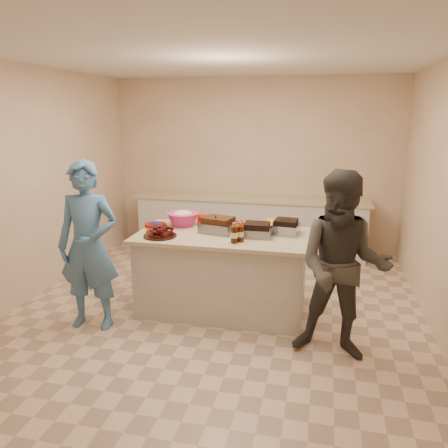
% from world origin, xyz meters
% --- Properties ---
extents(room, '(4.50, 5.00, 2.70)m').
position_xyz_m(room, '(0.00, 0.00, 0.00)').
color(room, beige).
rests_on(room, ground).
extents(back_counter, '(3.60, 0.64, 0.90)m').
position_xyz_m(back_counter, '(0.00, 2.20, 0.45)').
color(back_counter, beige).
rests_on(back_counter, ground).
extents(island, '(1.88, 0.99, 0.89)m').
position_xyz_m(island, '(0.05, 0.08, 0.00)').
color(island, beige).
rests_on(island, ground).
extents(rib_platter, '(0.36, 0.36, 0.14)m').
position_xyz_m(rib_platter, '(-0.58, -0.17, 0.89)').
color(rib_platter, '#3A0503').
rests_on(rib_platter, island).
extents(pulled_pork_tray, '(0.42, 0.36, 0.11)m').
position_xyz_m(pulled_pork_tray, '(-0.01, 0.14, 0.89)').
color(pulled_pork_tray, '#47230F').
rests_on(pulled_pork_tray, island).
extents(brisket_tray, '(0.32, 0.27, 0.09)m').
position_xyz_m(brisket_tray, '(0.43, 0.06, 0.89)').
color(brisket_tray, black).
rests_on(brisket_tray, island).
extents(roasting_pan, '(0.30, 0.30, 0.11)m').
position_xyz_m(roasting_pan, '(0.72, 0.24, 0.89)').
color(roasting_pan, gray).
rests_on(roasting_pan, island).
extents(coleslaw_bowl, '(0.38, 0.38, 0.26)m').
position_xyz_m(coleslaw_bowl, '(-0.48, 0.33, 0.89)').
color(coleslaw_bowl, '#D12676').
rests_on(coleslaw_bowl, island).
extents(sausage_plate, '(0.38, 0.38, 0.05)m').
position_xyz_m(sausage_plate, '(0.25, 0.47, 0.89)').
color(sausage_plate, silver).
rests_on(sausage_plate, island).
extents(mac_cheese_dish, '(0.34, 0.25, 0.09)m').
position_xyz_m(mac_cheese_dish, '(0.64, 0.46, 0.89)').
color(mac_cheese_dish, '#FEAE08').
rests_on(mac_cheese_dish, island).
extents(bbq_bottle_a, '(0.07, 0.07, 0.20)m').
position_xyz_m(bbq_bottle_a, '(0.29, -0.15, 0.89)').
color(bbq_bottle_a, '#391204').
rests_on(bbq_bottle_a, island).
extents(bbq_bottle_b, '(0.07, 0.07, 0.21)m').
position_xyz_m(bbq_bottle_b, '(0.24, -0.22, 0.89)').
color(bbq_bottle_b, '#391204').
rests_on(bbq_bottle_b, island).
extents(mustard_bottle, '(0.05, 0.05, 0.12)m').
position_xyz_m(mustard_bottle, '(-0.09, 0.32, 0.89)').
color(mustard_bottle, '#EDAB00').
rests_on(mustard_bottle, island).
extents(sauce_bowl, '(0.12, 0.04, 0.12)m').
position_xyz_m(sauce_bowl, '(0.07, 0.27, 0.89)').
color(sauce_bowl, silver).
rests_on(sauce_bowl, island).
extents(plate_stack_large, '(0.25, 0.25, 0.03)m').
position_xyz_m(plate_stack_large, '(-0.78, 0.23, 0.89)').
color(plate_stack_large, '#920700').
rests_on(plate_stack_large, island).
extents(plate_stack_small, '(0.19, 0.19, 0.03)m').
position_xyz_m(plate_stack_small, '(-0.69, -0.02, 0.89)').
color(plate_stack_small, '#920700').
rests_on(plate_stack_small, island).
extents(plastic_cup, '(0.09, 0.09, 0.09)m').
position_xyz_m(plastic_cup, '(-0.60, 0.35, 0.89)').
color(plastic_cup, '#99651D').
rests_on(plastic_cup, island).
extents(basket_stack, '(0.22, 0.18, 0.10)m').
position_xyz_m(basket_stack, '(-0.24, 0.47, 0.89)').
color(basket_stack, '#920700').
rests_on(basket_stack, island).
extents(guest_blue, '(0.79, 1.78, 0.41)m').
position_xyz_m(guest_blue, '(-1.18, -0.58, 0.00)').
color(guest_blue, teal).
rests_on(guest_blue, ground).
extents(guest_gray, '(1.00, 1.78, 0.65)m').
position_xyz_m(guest_gray, '(1.29, -0.61, 0.00)').
color(guest_gray, '#44413D').
rests_on(guest_gray, ground).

